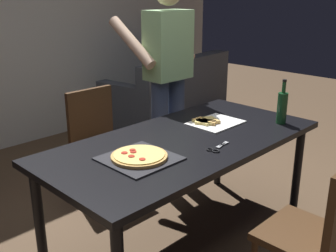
# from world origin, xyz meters

# --- Properties ---
(ground_plane) EXTENTS (12.00, 12.00, 0.00)m
(ground_plane) POSITION_xyz_m (0.00, 0.00, 0.00)
(ground_plane) COLOR brown
(dining_table) EXTENTS (1.87, 0.90, 0.75)m
(dining_table) POSITION_xyz_m (0.00, 0.00, 0.68)
(dining_table) COLOR black
(dining_table) RESTS_ON ground_plane
(chair_near_camera) EXTENTS (0.42, 0.42, 0.90)m
(chair_near_camera) POSITION_xyz_m (-0.00, -0.94, 0.51)
(chair_near_camera) COLOR #472D19
(chair_near_camera) RESTS_ON ground_plane
(chair_far_side) EXTENTS (0.42, 0.42, 0.90)m
(chair_far_side) POSITION_xyz_m (0.00, 0.94, 0.51)
(chair_far_side) COLOR #472D19
(chair_far_side) RESTS_ON ground_plane
(couch) EXTENTS (1.79, 1.04, 0.85)m
(couch) POSITION_xyz_m (1.91, 1.99, 0.30)
(couch) COLOR #4C515B
(couch) RESTS_ON ground_plane
(person_serving_pizza) EXTENTS (0.55, 0.54, 1.75)m
(person_serving_pizza) POSITION_xyz_m (0.56, 0.72, 1.00)
(person_serving_pizza) COLOR #38476B
(person_serving_pizza) RESTS_ON ground_plane
(pepperoni_pizza_on_tray) EXTENTS (0.38, 0.38, 0.04)m
(pepperoni_pizza_on_tray) POSITION_xyz_m (-0.42, -0.04, 0.77)
(pepperoni_pizza_on_tray) COLOR #2D2D33
(pepperoni_pizza_on_tray) RESTS_ON dining_table
(pizza_slices_on_towel) EXTENTS (0.36, 0.28, 0.03)m
(pizza_slices_on_towel) POSITION_xyz_m (0.36, 0.07, 0.76)
(pizza_slices_on_towel) COLOR white
(pizza_slices_on_towel) RESTS_ON dining_table
(wine_bottle) EXTENTS (0.07, 0.07, 0.32)m
(wine_bottle) POSITION_xyz_m (0.72, -0.27, 0.87)
(wine_bottle) COLOR #194723
(wine_bottle) RESTS_ON dining_table
(kitchen_scissors) EXTENTS (0.20, 0.09, 0.01)m
(kitchen_scissors) POSITION_xyz_m (0.00, -0.25, 0.76)
(kitchen_scissors) COLOR silver
(kitchen_scissors) RESTS_ON dining_table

